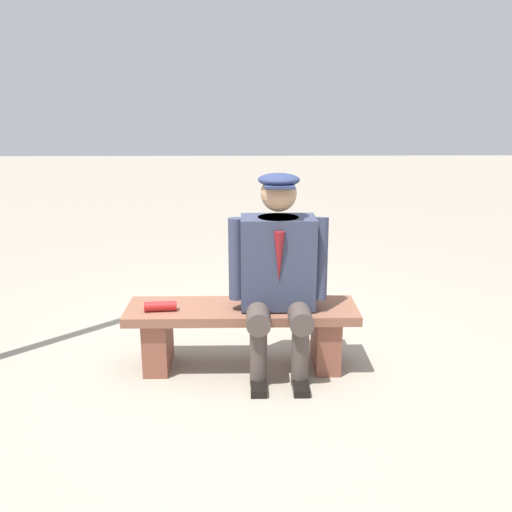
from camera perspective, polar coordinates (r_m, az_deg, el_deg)
name	(u,v)px	position (r m, az deg, el deg)	size (l,w,h in m)	color
ground_plane	(242,366)	(3.92, -1.41, -11.09)	(30.00, 30.00, 0.00)	gray
bench	(242,327)	(3.80, -1.44, -7.18)	(1.53, 0.43, 0.43)	brown
seated_man	(278,267)	(3.61, 2.27, -1.16)	(0.65, 0.59, 1.32)	#353B53
rolled_magazine	(160,306)	(3.71, -9.69, -5.06)	(0.06, 0.06, 0.21)	#B21E1E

